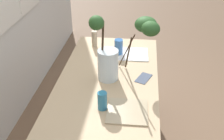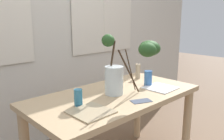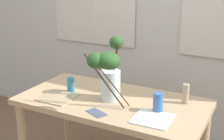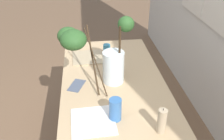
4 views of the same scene
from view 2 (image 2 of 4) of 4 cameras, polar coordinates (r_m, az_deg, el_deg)
back_wall_with_windows at (r=2.66m, az=-15.24°, el=15.31°), size 5.20×0.14×3.00m
dining_table at (r=1.97m, az=0.81°, el=-9.06°), size 1.43×0.74×0.75m
vase_with_branches at (r=1.82m, az=3.29°, el=0.86°), size 0.36×0.51×0.49m
drinking_glass_blue_left at (r=1.67m, az=-8.24°, el=-6.65°), size 0.06×0.06×0.12m
drinking_glass_blue_right at (r=2.16m, az=8.80°, el=-1.98°), size 0.07×0.07×0.14m
plate_square_left at (r=1.57m, az=-5.20°, el=-10.14°), size 0.26×0.26×0.01m
plate_square_right at (r=2.11m, az=11.70°, el=-4.26°), size 0.26×0.26×0.01m
napkin_folded at (r=1.77m, az=7.14°, el=-7.52°), size 0.17×0.13×0.00m
pillar_candle at (r=2.40m, az=6.35°, el=-0.28°), size 0.05×0.05×0.16m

